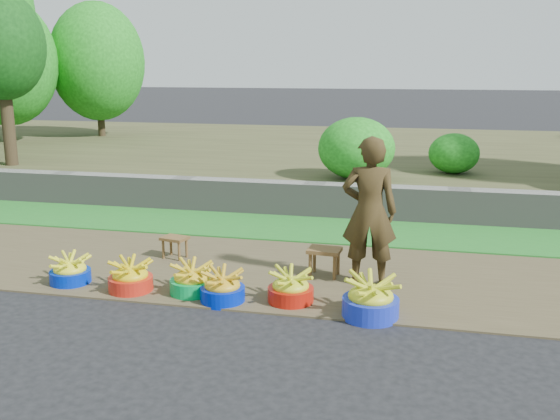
% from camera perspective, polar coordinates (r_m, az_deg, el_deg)
% --- Properties ---
extents(ground_plane, '(120.00, 120.00, 0.00)m').
position_cam_1_polar(ground_plane, '(6.24, -3.25, -9.36)').
color(ground_plane, black).
rests_on(ground_plane, ground).
extents(dirt_shoulder, '(80.00, 2.50, 0.02)m').
position_cam_1_polar(dirt_shoulder, '(7.37, -0.58, -5.67)').
color(dirt_shoulder, '#4E442C').
rests_on(dirt_shoulder, ground).
extents(grass_verge, '(80.00, 1.50, 0.04)m').
position_cam_1_polar(grass_verge, '(9.24, 2.27, -1.71)').
color(grass_verge, '#227625').
rests_on(grass_verge, ground).
extents(retaining_wall, '(80.00, 0.35, 0.55)m').
position_cam_1_polar(retaining_wall, '(10.00, 3.17, 0.92)').
color(retaining_wall, slate).
rests_on(retaining_wall, ground).
extents(earth_bank, '(80.00, 10.00, 0.50)m').
position_cam_1_polar(earth_bank, '(14.78, 6.36, 4.74)').
color(earth_bank, '#454627').
rests_on(earth_bank, ground).
extents(vegetation, '(34.37, 8.83, 4.68)m').
position_cam_1_polar(vegetation, '(13.93, -6.44, 14.98)').
color(vegetation, '#312717').
rests_on(vegetation, earth_bank).
extents(basin_a, '(0.45, 0.45, 0.33)m').
position_cam_1_polar(basin_a, '(7.33, -18.64, -5.33)').
color(basin_a, '#0020AB').
rests_on(basin_a, ground).
extents(basin_b, '(0.48, 0.48, 0.35)m').
position_cam_1_polar(basin_b, '(6.91, -13.51, -6.04)').
color(basin_b, '#B62012').
rests_on(basin_b, ground).
extents(basin_c, '(0.47, 0.47, 0.35)m').
position_cam_1_polar(basin_c, '(6.71, -8.05, -6.40)').
color(basin_c, '#029841').
rests_on(basin_c, ground).
extents(basin_d, '(0.46, 0.46, 0.34)m').
position_cam_1_polar(basin_d, '(6.47, -5.28, -7.11)').
color(basin_d, '#001CB2').
rests_on(basin_d, ground).
extents(basin_e, '(0.47, 0.47, 0.35)m').
position_cam_1_polar(basin_e, '(6.42, 0.98, -7.19)').
color(basin_e, '#A31409').
rests_on(basin_e, ground).
extents(basin_f, '(0.55, 0.55, 0.41)m').
position_cam_1_polar(basin_f, '(6.12, 8.29, -8.10)').
color(basin_f, '#172BB9').
rests_on(basin_f, ground).
extents(stool_left, '(0.35, 0.30, 0.27)m').
position_cam_1_polar(stool_left, '(7.91, -9.61, -2.82)').
color(stool_left, brown).
rests_on(stool_left, dirt_shoulder).
extents(stool_right, '(0.39, 0.31, 0.33)m').
position_cam_1_polar(stool_right, '(7.15, 4.08, -4.05)').
color(stool_right, brown).
rests_on(stool_right, dirt_shoulder).
extents(vendor_woman, '(0.63, 0.44, 1.64)m').
position_cam_1_polar(vendor_woman, '(6.79, 8.17, -0.15)').
color(vendor_woman, black).
rests_on(vendor_woman, dirt_shoulder).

